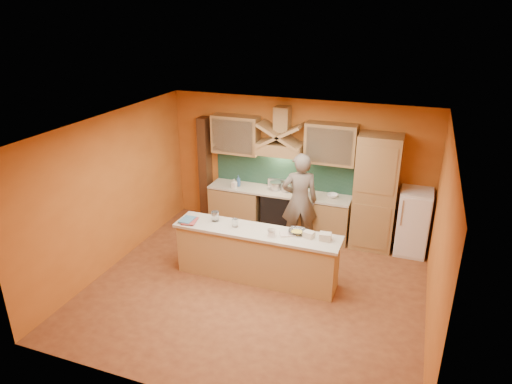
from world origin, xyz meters
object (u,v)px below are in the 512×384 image
(person, at_px, (300,201))
(mixing_bowl, at_px, (297,231))
(stove, at_px, (278,211))
(fridge, at_px, (413,222))
(kitchen_scale, at_px, (272,233))

(person, bearing_deg, mixing_bowl, 82.37)
(stove, bearing_deg, fridge, 0.00)
(stove, distance_m, kitchen_scale, 2.14)
(kitchen_scale, relative_size, mixing_bowl, 0.40)
(kitchen_scale, bearing_deg, stove, 91.24)
(mixing_bowl, bearing_deg, fridge, 44.11)
(stove, xyz_separation_m, fridge, (2.70, 0.00, 0.20))
(kitchen_scale, height_order, mixing_bowl, kitchen_scale)
(kitchen_scale, bearing_deg, person, 74.64)
(mixing_bowl, bearing_deg, person, 103.12)
(person, bearing_deg, fridge, 171.67)
(fridge, bearing_deg, stove, 180.00)
(person, relative_size, kitchen_scale, 17.40)
(stove, height_order, kitchen_scale, kitchen_scale)
(fridge, relative_size, kitchen_scale, 11.69)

